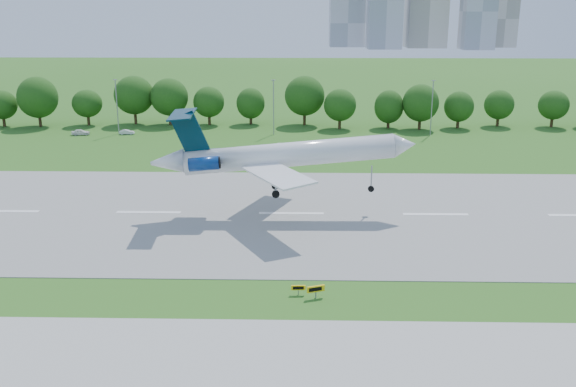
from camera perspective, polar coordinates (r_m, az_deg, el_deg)
The scene contains 10 objects.
ground at distance 69.35m, azimuth -17.03°, elevation -8.09°, with size 600.00×600.00×0.00m, color #275C18.
runway at distance 91.76m, azimuth -12.29°, elevation -1.67°, with size 400.00×45.00×0.08m, color gray.
tree_line at distance 154.79m, azimuth -6.74°, elevation 8.22°, with size 288.40×8.40×10.40m.
light_poles at distance 145.37m, azimuth -8.26°, elevation 7.70°, with size 175.90×0.25×12.19m.
skyline at distance 457.18m, azimuth 11.72°, elevation 16.40°, with size 127.00×52.00×80.00m.
airliner at distance 86.91m, azimuth -1.07°, elevation 3.47°, with size 36.29×26.31×11.61m.
taxi_sign_centre at distance 64.77m, azimuth 0.93°, elevation -8.38°, with size 1.46×0.26×1.02m.
taxi_sign_right at distance 64.08m, azimuth 2.48°, elevation -8.49°, with size 1.80×0.82×1.29m.
service_vehicle_a at distance 148.96m, azimuth -14.13°, elevation 5.32°, with size 1.14×3.26×1.08m, color silver.
service_vehicle_b at distance 150.96m, azimuth -17.95°, elevation 5.21°, with size 1.57×3.91×1.33m, color white.
Camera 1 is at (21.50, -59.74, 27.90)m, focal length 40.00 mm.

